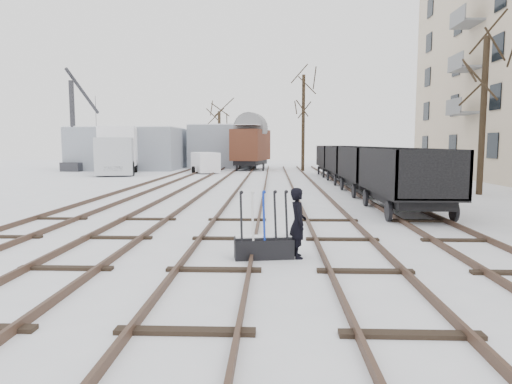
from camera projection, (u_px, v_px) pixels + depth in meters
ground at (214, 271)px, 9.09m from camera, size 120.00×120.00×0.00m
tracks at (249, 193)px, 22.68m from camera, size 13.90×52.00×0.16m
shed_left at (130, 148)px, 45.12m from camera, size 10.00×8.00×4.10m
shed_right at (225, 146)px, 48.75m from camera, size 7.00×6.00×4.50m
ground_frame at (264, 246)px, 10.08m from camera, size 1.35×0.62×1.49m
worker at (298, 223)px, 10.10m from camera, size 0.45×0.62×1.57m
freight_wagon_a at (405, 189)px, 16.58m from camera, size 2.30×5.76×2.35m
freight_wagon_b at (369, 176)px, 22.94m from camera, size 2.30×5.76×2.35m
freight_wagon_c at (348, 169)px, 29.30m from camera, size 2.30×5.76×2.35m
freight_wagon_d at (334, 164)px, 35.66m from camera, size 2.30×5.76×2.35m
box_van_wagon at (251, 144)px, 43.69m from camera, size 3.98×6.03×4.25m
lorry at (118, 149)px, 38.19m from camera, size 4.18×9.04×3.94m
panel_van at (205, 162)px, 39.28m from camera, size 3.05×4.34×1.76m
crane at (75, 145)px, 41.75m from camera, size 2.10×5.47×9.22m
tree_near at (483, 117)px, 22.28m from camera, size 0.30×0.30×7.67m
tree_far_left at (219, 140)px, 47.61m from camera, size 0.30×0.30×5.87m
tree_far_right at (303, 123)px, 41.56m from camera, size 0.30×0.30×8.71m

